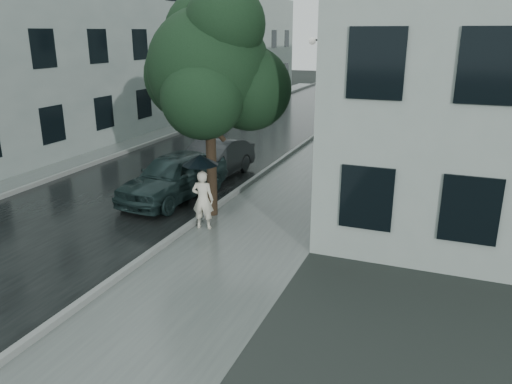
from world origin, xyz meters
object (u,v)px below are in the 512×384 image
at_px(car_near, 174,176).
at_px(car_far, 213,160).
at_px(lamp_post, 319,86).
at_px(street_tree, 211,67).
at_px(pedestrian, 203,200).

height_order(car_near, car_far, car_near).
distance_m(lamp_post, car_far, 7.21).
xyz_separation_m(street_tree, car_far, (-1.69, 3.37, -3.59)).
height_order(pedestrian, lamp_post, lamp_post).
relative_size(pedestrian, car_near, 0.37).
distance_m(pedestrian, lamp_post, 11.27).
xyz_separation_m(pedestrian, lamp_post, (0.34, 11.08, 2.02)).
bearing_deg(pedestrian, lamp_post, -101.81).
relative_size(pedestrian, car_far, 0.39).
bearing_deg(car_near, car_far, 93.15).
xyz_separation_m(pedestrian, street_tree, (-0.25, 1.22, 3.47)).
height_order(street_tree, car_far, street_tree).
height_order(pedestrian, street_tree, street_tree).
distance_m(street_tree, car_near, 4.06).
relative_size(street_tree, lamp_post, 1.30).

